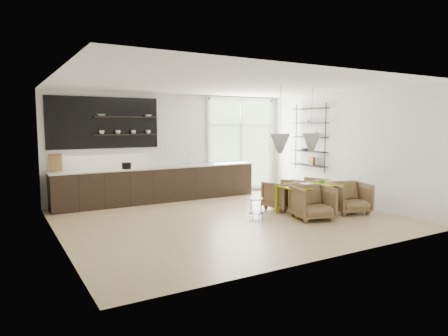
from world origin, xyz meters
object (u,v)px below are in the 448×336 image
(armchair_back_right, at_px, (309,191))
(wire_stool, at_px, (256,205))
(armchair_front_left, at_px, (313,202))
(armchair_front_right, at_px, (350,198))
(armchair_back_left, at_px, (282,195))
(dining_table, at_px, (314,186))

(armchair_back_right, height_order, wire_stool, armchair_back_right)
(armchair_front_left, xyz_separation_m, armchair_front_right, (1.19, 0.02, -0.01))
(armchair_back_left, xyz_separation_m, armchair_front_left, (-0.07, -1.13, 0.02))
(dining_table, bearing_deg, armchair_front_left, -136.96)
(armchair_front_left, height_order, wire_stool, armchair_front_left)
(dining_table, distance_m, wire_stool, 1.61)
(armchair_front_left, distance_m, armchair_front_right, 1.19)
(dining_table, distance_m, armchair_back_right, 0.86)
(dining_table, height_order, armchair_back_right, armchair_back_right)
(armchair_back_right, bearing_deg, armchair_front_left, 33.10)
(armchair_back_right, bearing_deg, wire_stool, -2.23)
(armchair_front_right, bearing_deg, wire_stool, -179.74)
(armchair_back_right, distance_m, armchair_front_left, 1.62)
(armchair_back_left, relative_size, armchair_front_left, 0.96)
(armchair_back_left, height_order, armchair_front_left, armchair_front_left)
(armchair_back_left, bearing_deg, armchair_back_right, 177.01)
(armchair_front_right, xyz_separation_m, wire_stool, (-2.18, 0.68, -0.08))
(armchair_back_right, relative_size, armchair_front_left, 0.93)
(dining_table, distance_m, armchair_back_left, 0.79)
(armchair_front_right, bearing_deg, dining_table, 155.75)
(armchair_back_right, xyz_separation_m, wire_stool, (-2.04, -0.54, -0.06))
(armchair_front_left, bearing_deg, armchair_front_right, 16.14)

